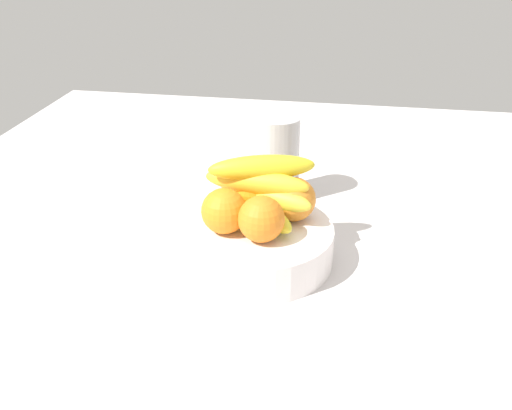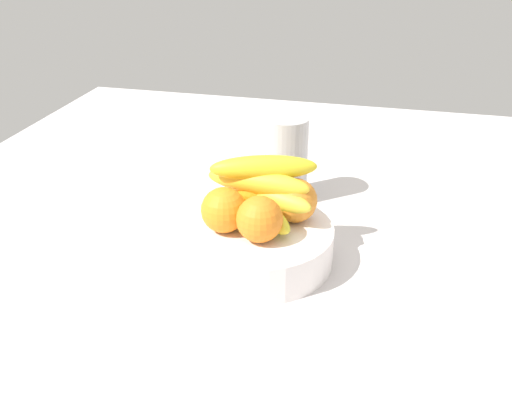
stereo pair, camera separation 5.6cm
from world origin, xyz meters
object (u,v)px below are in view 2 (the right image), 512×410
(orange_center, at_px, (255,193))
(banana_bunch, at_px, (261,189))
(fruit_bowl, at_px, (256,244))
(thermos_tumbler, at_px, (286,160))
(orange_front_right, at_px, (295,200))
(orange_back_left, at_px, (224,210))
(orange_front_left, at_px, (259,220))

(orange_center, height_order, banana_bunch, banana_bunch)
(fruit_bowl, distance_m, thermos_tumbler, 0.24)
(orange_front_right, relative_size, orange_back_left, 1.00)
(orange_front_left, relative_size, orange_back_left, 1.00)
(orange_front_left, xyz_separation_m, orange_back_left, (0.02, 0.06, 0.00))
(orange_center, bearing_deg, orange_front_left, -162.62)
(fruit_bowl, distance_m, orange_front_left, 0.08)
(orange_front_left, height_order, orange_front_right, same)
(orange_front_left, height_order, orange_center, same)
(fruit_bowl, xyz_separation_m, banana_bunch, (0.03, -0.00, 0.08))
(banana_bunch, bearing_deg, orange_center, 41.14)
(orange_front_left, bearing_deg, banana_bunch, 10.65)
(orange_back_left, bearing_deg, thermos_tumbler, -10.69)
(fruit_bowl, height_order, thermos_tumbler, thermos_tumbler)
(orange_front_left, distance_m, orange_back_left, 0.06)
(fruit_bowl, distance_m, banana_bunch, 0.09)
(orange_center, bearing_deg, orange_front_right, -98.73)
(orange_front_right, bearing_deg, fruit_bowl, 125.42)
(orange_back_left, height_order, banana_bunch, banana_bunch)
(orange_front_left, xyz_separation_m, orange_front_right, (0.08, -0.04, 0.00))
(orange_center, relative_size, orange_back_left, 1.00)
(orange_front_left, bearing_deg, orange_front_right, -27.22)
(orange_front_left, xyz_separation_m, banana_bunch, (0.07, 0.01, 0.02))
(orange_front_right, bearing_deg, orange_front_left, 152.78)
(fruit_bowl, bearing_deg, banana_bunch, -1.12)
(orange_front_right, distance_m, orange_center, 0.07)
(orange_front_right, distance_m, thermos_tumbler, 0.20)
(orange_back_left, distance_m, thermos_tumbler, 0.26)
(banana_bunch, xyz_separation_m, thermos_tumbler, (0.20, -0.00, -0.03))
(orange_front_right, relative_size, orange_center, 1.00)
(orange_back_left, distance_m, banana_bunch, 0.07)
(orange_center, xyz_separation_m, banana_bunch, (-0.02, -0.01, 0.02))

